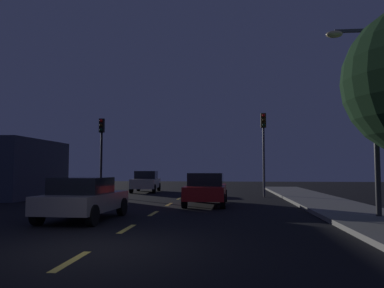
# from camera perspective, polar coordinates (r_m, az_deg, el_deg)

# --- Properties ---
(ground_plane) EXTENTS (80.00, 80.00, 0.00)m
(ground_plane) POSITION_cam_1_polar(r_m,az_deg,el_deg) (15.34, -5.39, -10.15)
(ground_plane) COLOR black
(sidewalk_curb_right) EXTENTS (3.00, 40.00, 0.15)m
(sidewalk_curb_right) POSITION_cam_1_polar(r_m,az_deg,el_deg) (15.75, 22.90, -9.42)
(sidewalk_curb_right) COLOR gray
(sidewalk_curb_right) RESTS_ON ground_plane
(lane_stripe_nearest) EXTENTS (0.16, 1.60, 0.01)m
(lane_stripe_nearest) POSITION_cam_1_polar(r_m,az_deg,el_deg) (7.54, -17.76, -16.47)
(lane_stripe_nearest) COLOR #EACC4C
(lane_stripe_nearest) RESTS_ON ground_plane
(lane_stripe_second) EXTENTS (0.16, 1.60, 0.01)m
(lane_stripe_second) POSITION_cam_1_polar(r_m,az_deg,el_deg) (11.08, -9.80, -12.50)
(lane_stripe_second) COLOR #EACC4C
(lane_stripe_second) RESTS_ON ground_plane
(lane_stripe_third) EXTENTS (0.16, 1.60, 0.01)m
(lane_stripe_third) POSITION_cam_1_polar(r_m,az_deg,el_deg) (14.75, -5.84, -10.38)
(lane_stripe_third) COLOR #EACC4C
(lane_stripe_third) RESTS_ON ground_plane
(lane_stripe_fourth) EXTENTS (0.16, 1.60, 0.01)m
(lane_stripe_fourth) POSITION_cam_1_polar(r_m,az_deg,el_deg) (18.47, -3.49, -9.09)
(lane_stripe_fourth) COLOR #EACC4C
(lane_stripe_fourth) RESTS_ON ground_plane
(lane_stripe_fifth) EXTENTS (0.16, 1.60, 0.01)m
(lane_stripe_fifth) POSITION_cam_1_polar(r_m,az_deg,el_deg) (22.22, -1.94, -8.22)
(lane_stripe_fifth) COLOR #EACC4C
(lane_stripe_fifth) RESTS_ON ground_plane
(lane_stripe_sixth) EXTENTS (0.16, 1.60, 0.01)m
(lane_stripe_sixth) POSITION_cam_1_polar(r_m,az_deg,el_deg) (25.98, -0.84, -7.60)
(lane_stripe_sixth) COLOR #EACC4C
(lane_stripe_sixth) RESTS_ON ground_plane
(lane_stripe_seventh) EXTENTS (0.16, 1.60, 0.01)m
(lane_stripe_seventh) POSITION_cam_1_polar(r_m,az_deg,el_deg) (29.76, -0.03, -7.14)
(lane_stripe_seventh) COLOR #EACC4C
(lane_stripe_seventh) RESTS_ON ground_plane
(traffic_signal_left) EXTENTS (0.32, 0.38, 4.98)m
(traffic_signal_left) POSITION_cam_1_polar(r_m,az_deg,el_deg) (25.04, -13.51, 0.35)
(traffic_signal_left) COLOR black
(traffic_signal_left) RESTS_ON ground_plane
(traffic_signal_right) EXTENTS (0.32, 0.38, 5.19)m
(traffic_signal_right) POSITION_cam_1_polar(r_m,az_deg,el_deg) (23.79, 10.76, 0.84)
(traffic_signal_right) COLOR #4C4C51
(traffic_signal_right) RESTS_ON ground_plane
(car_stopped_ahead) EXTENTS (1.95, 4.57, 1.52)m
(car_stopped_ahead) POSITION_cam_1_polar(r_m,az_deg,el_deg) (18.17, 2.18, -6.76)
(car_stopped_ahead) COLOR #B21919
(car_stopped_ahead) RESTS_ON ground_plane
(car_adjacent_lane) EXTENTS (2.11, 3.88, 1.41)m
(car_adjacent_lane) POSITION_cam_1_polar(r_m,az_deg,el_deg) (13.22, -16.06, -7.86)
(car_adjacent_lane) COLOR gray
(car_adjacent_lane) RESTS_ON ground_plane
(car_oncoming_far) EXTENTS (2.10, 4.24, 1.59)m
(car_oncoming_far) POSITION_cam_1_polar(r_m,az_deg,el_deg) (28.84, -6.97, -5.63)
(car_oncoming_far) COLOR beige
(car_oncoming_far) RESTS_ON ground_plane
(street_lamp_right) EXTENTS (1.64, 0.36, 6.52)m
(street_lamp_right) POSITION_cam_1_polar(r_m,az_deg,el_deg) (14.08, 24.95, 5.78)
(street_lamp_right) COLOR #2D2D30
(street_lamp_right) RESTS_ON ground_plane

